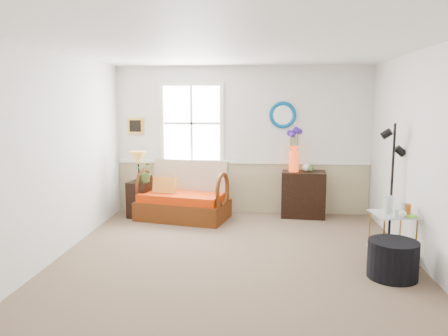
# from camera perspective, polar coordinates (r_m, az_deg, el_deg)

# --- Properties ---
(floor) EXTENTS (4.50, 5.00, 0.01)m
(floor) POSITION_cam_1_polar(r_m,az_deg,el_deg) (5.58, 1.37, -12.02)
(floor) COLOR #73614F
(floor) RESTS_ON ground
(ceiling) EXTENTS (4.50, 5.00, 0.01)m
(ceiling) POSITION_cam_1_polar(r_m,az_deg,el_deg) (5.27, 1.47, 15.54)
(ceiling) COLOR white
(ceiling) RESTS_ON walls
(walls) EXTENTS (4.51, 5.01, 2.60)m
(walls) POSITION_cam_1_polar(r_m,az_deg,el_deg) (5.27, 1.42, 1.36)
(walls) COLOR silver
(walls) RESTS_ON floor
(wainscot) EXTENTS (4.46, 0.02, 0.90)m
(wainscot) POSITION_cam_1_polar(r_m,az_deg,el_deg) (7.85, 2.37, -2.59)
(wainscot) COLOR tan
(wainscot) RESTS_ON walls
(chair_rail) EXTENTS (4.46, 0.04, 0.06)m
(chair_rail) POSITION_cam_1_polar(r_m,az_deg,el_deg) (7.76, 2.39, 0.81)
(chair_rail) COLOR white
(chair_rail) RESTS_ON walls
(window) EXTENTS (1.14, 0.06, 1.44)m
(window) POSITION_cam_1_polar(r_m,az_deg,el_deg) (7.79, -4.25, 5.84)
(window) COLOR white
(window) RESTS_ON walls
(picture) EXTENTS (0.28, 0.03, 0.28)m
(picture) POSITION_cam_1_polar(r_m,az_deg,el_deg) (8.02, -11.49, 5.41)
(picture) COLOR #C2892B
(picture) RESTS_ON walls
(mirror) EXTENTS (0.47, 0.07, 0.47)m
(mirror) POSITION_cam_1_polar(r_m,az_deg,el_deg) (7.71, 7.67, 6.88)
(mirror) COLOR #006DA5
(mirror) RESTS_ON walls
(loveseat) EXTENTS (1.63, 1.16, 0.97)m
(loveseat) POSITION_cam_1_polar(r_m,az_deg,el_deg) (7.41, -5.40, -3.00)
(loveseat) COLOR #49270B
(loveseat) RESTS_ON floor
(throw_pillow) EXTENTS (0.41, 0.17, 0.40)m
(throw_pillow) POSITION_cam_1_polar(r_m,az_deg,el_deg) (7.47, -7.78, -2.70)
(throw_pillow) COLOR orange
(throw_pillow) RESTS_ON loveseat
(lamp_stand) EXTENTS (0.41, 0.41, 0.62)m
(lamp_stand) POSITION_cam_1_polar(r_m,az_deg,el_deg) (7.69, -10.97, -4.04)
(lamp_stand) COLOR black
(lamp_stand) RESTS_ON floor
(table_lamp) EXTENTS (0.32, 0.32, 0.53)m
(table_lamp) POSITION_cam_1_polar(r_m,az_deg,el_deg) (7.56, -11.10, 0.17)
(table_lamp) COLOR #BA8232
(table_lamp) RESTS_ON lamp_stand
(potted_plant) EXTENTS (0.40, 0.42, 0.27)m
(potted_plant) POSITION_cam_1_polar(r_m,az_deg,el_deg) (7.52, -10.18, -0.83)
(potted_plant) COLOR #43632C
(potted_plant) RESTS_ON lamp_stand
(cabinet) EXTENTS (0.78, 0.54, 0.79)m
(cabinet) POSITION_cam_1_polar(r_m,az_deg,el_deg) (7.68, 10.33, -3.38)
(cabinet) COLOR black
(cabinet) RESTS_ON floor
(flower_vase) EXTENTS (0.27, 0.27, 0.74)m
(flower_vase) POSITION_cam_1_polar(r_m,az_deg,el_deg) (7.54, 9.15, 2.32)
(flower_vase) COLOR #E84413
(flower_vase) RESTS_ON cabinet
(side_table) EXTENTS (0.55, 0.55, 0.61)m
(side_table) POSITION_cam_1_polar(r_m,az_deg,el_deg) (5.86, 21.10, -8.44)
(side_table) COLOR olive
(side_table) RESTS_ON floor
(tabletop_items) EXTENTS (0.51, 0.51, 0.23)m
(tabletop_items) POSITION_cam_1_polar(r_m,az_deg,el_deg) (5.73, 21.91, -4.54)
(tabletop_items) COLOR silver
(tabletop_items) RESTS_ON side_table
(floor_lamp) EXTENTS (0.32, 0.32, 1.69)m
(floor_lamp) POSITION_cam_1_polar(r_m,az_deg,el_deg) (6.36, 21.06, -2.13)
(floor_lamp) COLOR black
(floor_lamp) RESTS_ON floor
(ottoman) EXTENTS (0.56, 0.56, 0.43)m
(ottoman) POSITION_cam_1_polar(r_m,az_deg,el_deg) (5.35, 21.19, -11.07)
(ottoman) COLOR black
(ottoman) RESTS_ON floor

